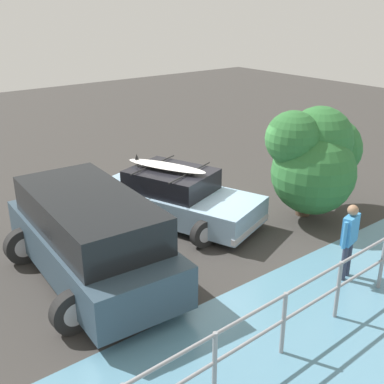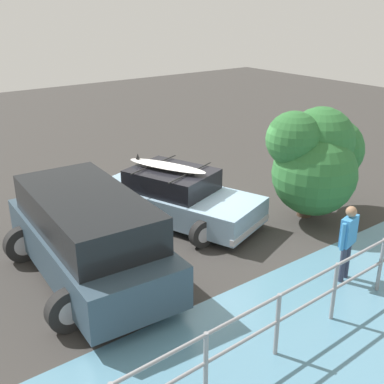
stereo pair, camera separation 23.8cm
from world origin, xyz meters
name	(u,v)px [view 1 (the left image)]	position (x,y,z in m)	size (l,w,h in m)	color
ground_plane	(203,221)	(0.00, 0.00, -0.01)	(44.00, 44.00, 0.02)	#383533
parking_stripe	(127,236)	(1.96, -0.47, 0.00)	(4.09, 0.12, 0.00)	silver
sedan_car	(176,197)	(0.49, -0.51, 0.63)	(3.19, 4.58, 1.60)	#8CADC6
suv_car	(90,236)	(3.46, 0.68, 0.93)	(2.87, 4.96, 1.79)	#334756
person_bystander	(350,235)	(-0.54, 3.84, 0.96)	(0.61, 0.28, 1.59)	#33384C
railing_fence	(313,297)	(1.43, 4.55, 0.73)	(10.22, 0.39, 1.11)	gray
bush_near_left	(316,156)	(-2.36, 1.51, 1.64)	(2.97, 2.18, 2.87)	#4C3828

